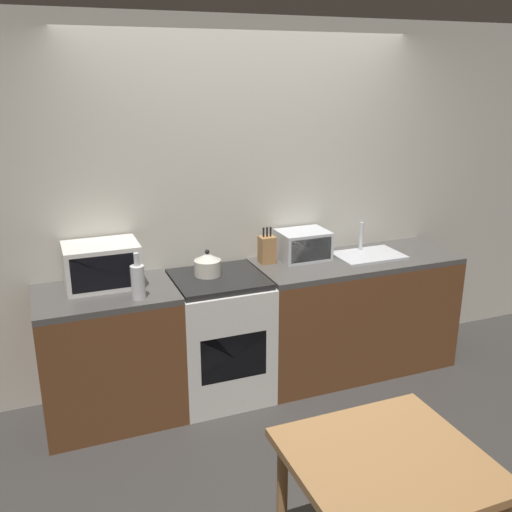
% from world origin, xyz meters
% --- Properties ---
extents(ground_plane, '(16.00, 16.00, 0.00)m').
position_xyz_m(ground_plane, '(0.00, 0.00, 0.00)').
color(ground_plane, '#33302D').
extents(wall_back, '(10.00, 0.06, 2.60)m').
position_xyz_m(wall_back, '(0.00, 1.17, 1.30)').
color(wall_back, beige).
rests_on(wall_back, ground_plane).
extents(counter_left_run, '(0.89, 0.62, 0.90)m').
position_xyz_m(counter_left_run, '(-1.09, 0.83, 0.45)').
color(counter_left_run, brown).
rests_on(counter_left_run, ground_plane).
extents(counter_right_run, '(1.54, 0.62, 0.90)m').
position_xyz_m(counter_right_run, '(0.76, 0.83, 0.45)').
color(counter_right_run, brown).
rests_on(counter_right_run, ground_plane).
extents(stove_range, '(0.64, 0.62, 0.90)m').
position_xyz_m(stove_range, '(-0.33, 0.82, 0.45)').
color(stove_range, silver).
rests_on(stove_range, ground_plane).
extents(kettle, '(0.18, 0.18, 0.19)m').
position_xyz_m(kettle, '(-0.38, 0.88, 0.98)').
color(kettle, beige).
rests_on(kettle, stove_range).
extents(microwave, '(0.47, 0.34, 0.28)m').
position_xyz_m(microwave, '(-1.08, 0.94, 1.04)').
color(microwave, silver).
rests_on(microwave, counter_left_run).
extents(bottle, '(0.09, 0.09, 0.29)m').
position_xyz_m(bottle, '(-0.90, 0.63, 1.01)').
color(bottle, silver).
rests_on(bottle, counter_left_run).
extents(knife_block, '(0.11, 0.10, 0.27)m').
position_xyz_m(knife_block, '(0.10, 0.98, 1.00)').
color(knife_block, '#9E7042').
rests_on(knife_block, counter_right_run).
extents(toaster_oven, '(0.36, 0.28, 0.21)m').
position_xyz_m(toaster_oven, '(0.38, 0.97, 1.01)').
color(toaster_oven, silver).
rests_on(toaster_oven, counter_right_run).
extents(sink_basin, '(0.50, 0.34, 0.24)m').
position_xyz_m(sink_basin, '(0.87, 0.83, 0.92)').
color(sink_basin, silver).
rests_on(sink_basin, counter_right_run).
extents(dining_table, '(0.79, 0.74, 0.73)m').
position_xyz_m(dining_table, '(-0.20, -1.04, 0.63)').
color(dining_table, '#9E7042').
rests_on(dining_table, ground_plane).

